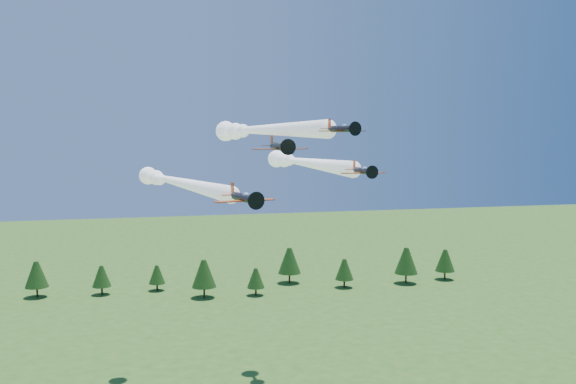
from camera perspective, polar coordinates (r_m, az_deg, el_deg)
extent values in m
cylinder|color=black|center=(82.30, 4.75, 5.62)|extent=(1.83, 4.69, 0.86)
cone|color=black|center=(80.00, 5.75, 5.62)|extent=(1.00, 0.94, 0.86)
cone|color=black|center=(79.56, 5.94, 5.62)|extent=(0.45, 0.46, 0.38)
cylinder|color=black|center=(79.44, 6.00, 5.62)|extent=(1.76, 0.42, 1.80)
cube|color=#BD4012|center=(82.00, 4.88, 5.43)|extent=(6.43, 2.49, 0.10)
cube|color=#BD4012|center=(84.92, 3.70, 5.64)|extent=(2.58, 1.24, 0.06)
cube|color=#BD4012|center=(85.00, 3.67, 6.10)|extent=(0.25, 0.81, 1.24)
ellipsoid|color=#8BA6D8|center=(81.64, 5.03, 5.86)|extent=(0.82, 1.14, 0.53)
sphere|color=white|center=(111.88, -3.96, 5.52)|extent=(2.30, 2.30, 2.30)
sphere|color=white|center=(115.76, -4.74, 5.51)|extent=(3.00, 3.00, 3.00)
sphere|color=white|center=(119.66, -5.48, 5.49)|extent=(3.70, 3.70, 3.70)
cylinder|color=black|center=(87.12, -4.00, -0.51)|extent=(2.43, 6.25, 1.14)
cone|color=black|center=(83.82, -3.08, -0.73)|extent=(1.33, 1.24, 1.14)
cone|color=black|center=(83.20, -2.90, -0.77)|extent=(0.60, 0.61, 0.50)
cylinder|color=black|center=(83.02, -2.84, -0.78)|extent=(2.35, 0.56, 2.39)
cube|color=#BD4012|center=(86.74, -3.88, -0.77)|extent=(8.56, 3.30, 0.14)
cube|color=#BD4012|center=(90.86, -4.95, -0.24)|extent=(3.43, 1.65, 0.08)
cube|color=#BD4012|center=(90.88, -4.98, 0.34)|extent=(0.33, 1.08, 1.65)
ellipsoid|color=#8BA6D8|center=(86.13, -3.74, -0.27)|extent=(1.09, 1.51, 0.71)
sphere|color=white|center=(127.51, -11.18, 1.23)|extent=(2.30, 2.30, 2.30)
sphere|color=white|center=(132.71, -11.77, 1.37)|extent=(3.00, 3.00, 3.00)
sphere|color=white|center=(137.92, -12.32, 1.51)|extent=(3.70, 3.70, 3.70)
cylinder|color=black|center=(93.88, 6.64, 1.89)|extent=(1.10, 4.93, 0.91)
cone|color=black|center=(91.26, 7.32, 1.78)|extent=(0.94, 0.85, 0.91)
cone|color=black|center=(90.76, 7.45, 1.76)|extent=(0.41, 0.42, 0.40)
cylinder|color=black|center=(90.62, 7.49, 1.76)|extent=(1.90, 0.11, 1.90)
cube|color=#BD4012|center=(93.57, 6.72, 1.70)|extent=(6.75, 1.48, 0.11)
cube|color=#BD4012|center=(96.86, 5.91, 2.02)|extent=(2.66, 0.87, 0.06)
cube|color=#BD4012|center=(96.90, 5.89, 2.45)|extent=(0.11, 0.86, 1.31)
ellipsoid|color=#8BA6D8|center=(93.11, 6.83, 2.08)|extent=(0.69, 1.11, 0.57)
sphere|color=white|center=(129.81, 0.20, 2.84)|extent=(2.30, 2.30, 2.30)
sphere|color=white|center=(134.49, -0.37, 2.93)|extent=(3.00, 3.00, 3.00)
sphere|color=white|center=(139.18, -0.91, 3.01)|extent=(3.70, 3.70, 3.70)
cylinder|color=black|center=(97.30, -0.79, 4.07)|extent=(1.54, 6.25, 1.15)
cone|color=black|center=(93.85, -0.16, 4.03)|extent=(1.21, 1.10, 1.15)
cone|color=black|center=(93.19, -0.03, 4.02)|extent=(0.54, 0.55, 0.50)
cylinder|color=black|center=(93.01, 0.01, 4.02)|extent=(2.40, 0.20, 2.40)
cube|color=#BD4012|center=(96.87, -0.71, 3.85)|extent=(8.56, 2.09, 0.14)
cube|color=#BD4012|center=(101.20, -1.44, 4.15)|extent=(3.38, 1.19, 0.08)
cube|color=#BD4012|center=(101.30, -1.46, 4.67)|extent=(0.17, 1.09, 1.66)
ellipsoid|color=#8BA6D8|center=(96.31, -0.61, 4.33)|extent=(0.91, 1.42, 0.71)
cylinder|color=#382314|center=(227.40, 13.76, -7.20)|extent=(0.60, 0.60, 2.89)
cone|color=#1A3810|center=(226.36, 13.79, -5.92)|extent=(6.61, 6.61, 7.44)
cylinder|color=#382314|center=(200.30, -2.88, -8.82)|extent=(0.60, 0.60, 2.37)
cone|color=#1A3810|center=(199.31, -2.88, -7.64)|extent=(5.42, 5.42, 6.10)
cylinder|color=#382314|center=(210.67, 5.02, -8.10)|extent=(0.60, 0.60, 2.61)
cone|color=#1A3810|center=(209.64, 5.03, -6.86)|extent=(5.96, 5.96, 6.71)
cylinder|color=#382314|center=(212.16, -21.40, -8.28)|extent=(0.60, 0.60, 3.09)
cone|color=#1A3810|center=(210.97, -21.45, -6.83)|extent=(7.06, 7.06, 7.94)
cylinder|color=#382314|center=(218.97, 10.44, -7.55)|extent=(0.60, 0.60, 3.36)
cone|color=#1A3810|center=(217.73, 10.47, -6.01)|extent=(7.67, 7.67, 8.63)
cylinder|color=#382314|center=(209.02, -16.21, -8.41)|extent=(0.60, 0.60, 2.54)
cone|color=#1A3810|center=(208.01, -16.24, -7.19)|extent=(5.80, 5.80, 6.52)
cylinder|color=#382314|center=(199.02, -7.46, -8.82)|extent=(0.60, 0.60, 3.25)
cone|color=#1A3810|center=(197.69, -7.48, -7.19)|extent=(7.44, 7.44, 8.37)
cylinder|color=#382314|center=(210.07, -11.56, -8.27)|extent=(0.60, 0.60, 2.28)
cone|color=#1A3810|center=(209.17, -11.58, -7.19)|extent=(5.20, 5.20, 5.85)
cylinder|color=#382314|center=(215.85, 0.13, -7.66)|extent=(0.60, 0.60, 3.32)
cone|color=#1A3810|center=(214.60, 0.13, -6.11)|extent=(7.59, 7.59, 8.54)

